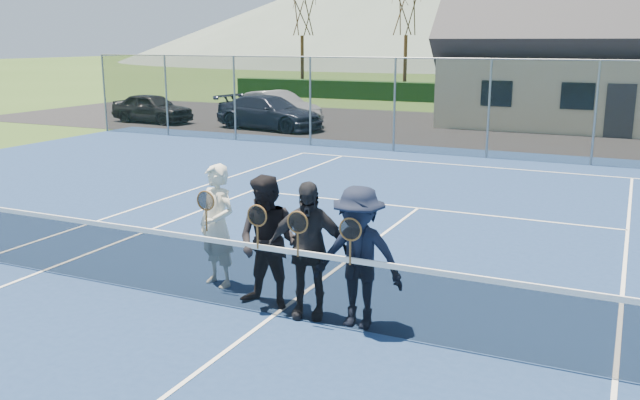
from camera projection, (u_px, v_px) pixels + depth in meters
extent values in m
plane|color=#304D1B|center=(520.00, 133.00, 26.51)|extent=(220.00, 220.00, 0.00)
cube|color=navy|center=(275.00, 316.00, 8.87)|extent=(30.00, 30.00, 0.02)
cube|color=black|center=(421.00, 127.00, 28.16)|extent=(40.00, 12.00, 0.01)
cube|color=black|center=(556.00, 96.00, 36.97)|extent=(40.00, 1.20, 1.10)
cone|color=#57685D|center=(433.00, 3.00, 100.88)|extent=(110.00, 110.00, 18.00)
imported|color=black|center=(152.00, 108.00, 29.68)|extent=(3.88, 1.78, 1.29)
imported|color=#94969C|center=(277.00, 108.00, 29.04)|extent=(4.55, 2.94, 1.42)
imported|color=black|center=(270.00, 113.00, 27.43)|extent=(4.92, 2.58, 1.36)
cube|color=white|center=(475.00, 166.00, 19.35)|extent=(10.97, 0.06, 0.01)
cube|color=white|center=(43.00, 271.00, 10.56)|extent=(0.06, 23.77, 0.01)
cube|color=white|center=(615.00, 380.00, 7.17)|extent=(0.06, 23.77, 0.01)
cube|color=white|center=(418.00, 208.00, 14.51)|extent=(8.23, 0.06, 0.01)
cube|color=white|center=(275.00, 315.00, 8.87)|extent=(0.06, 12.80, 0.01)
cube|color=black|center=(274.00, 282.00, 8.76)|extent=(11.60, 0.02, 0.88)
cube|color=white|center=(274.00, 249.00, 8.66)|extent=(11.60, 0.03, 0.07)
cylinder|color=slate|center=(104.00, 93.00, 26.60)|extent=(0.07, 0.07, 3.00)
cylinder|color=slate|center=(166.00, 96.00, 25.37)|extent=(0.07, 0.07, 3.00)
cylinder|color=slate|center=(235.00, 99.00, 24.14)|extent=(0.07, 0.07, 3.00)
cylinder|color=slate|center=(310.00, 102.00, 22.90)|extent=(0.07, 0.07, 3.00)
cylinder|color=slate|center=(394.00, 106.00, 21.67)|extent=(0.07, 0.07, 3.00)
cylinder|color=slate|center=(489.00, 109.00, 20.43)|extent=(0.07, 0.07, 3.00)
cylinder|color=slate|center=(595.00, 114.00, 19.20)|extent=(0.07, 0.07, 3.00)
cube|color=black|center=(489.00, 109.00, 20.43)|extent=(30.00, 0.03, 3.00)
cylinder|color=slate|center=(492.00, 59.00, 20.09)|extent=(30.00, 0.04, 0.04)
cube|color=beige|center=(637.00, 93.00, 28.08)|extent=(15.00, 8.00, 2.80)
cube|color=#2D2D33|center=(620.00, 111.00, 24.83)|extent=(1.00, 0.06, 2.00)
cube|color=black|center=(496.00, 94.00, 26.56)|extent=(1.20, 0.06, 1.00)
cube|color=black|center=(578.00, 96.00, 25.33)|extent=(1.20, 0.06, 1.00)
cylinder|color=#352113|center=(302.00, 66.00, 44.12)|extent=(0.22, 0.22, 3.85)
cylinder|color=#3D2516|center=(405.00, 67.00, 41.24)|extent=(0.22, 0.22, 3.85)
cylinder|color=#392815|center=(599.00, 71.00, 36.72)|extent=(0.22, 0.22, 3.85)
imported|color=silver|center=(217.00, 226.00, 9.78)|extent=(0.75, 0.60, 1.80)
torus|color=brown|center=(206.00, 201.00, 9.45)|extent=(0.29, 0.02, 0.29)
cylinder|color=black|center=(206.00, 201.00, 9.45)|extent=(0.25, 0.00, 0.25)
cylinder|color=brown|center=(206.00, 220.00, 9.51)|extent=(0.03, 0.03, 0.32)
imported|color=black|center=(268.00, 242.00, 8.98)|extent=(0.89, 0.71, 1.80)
torus|color=brown|center=(257.00, 216.00, 8.64)|extent=(0.29, 0.02, 0.29)
cylinder|color=black|center=(257.00, 216.00, 8.64)|extent=(0.25, 0.00, 0.25)
cylinder|color=brown|center=(258.00, 237.00, 8.71)|extent=(0.03, 0.03, 0.32)
imported|color=black|center=(307.00, 250.00, 8.66)|extent=(1.13, 0.69, 1.80)
torus|color=brown|center=(298.00, 222.00, 8.32)|extent=(0.29, 0.02, 0.29)
cylinder|color=black|center=(298.00, 222.00, 8.32)|extent=(0.25, 0.00, 0.25)
cylinder|color=brown|center=(298.00, 244.00, 8.39)|extent=(0.03, 0.03, 0.32)
imported|color=black|center=(358.00, 258.00, 8.35)|extent=(1.18, 0.70, 1.80)
torus|color=brown|center=(350.00, 229.00, 8.01)|extent=(0.29, 0.02, 0.29)
cylinder|color=black|center=(350.00, 229.00, 8.01)|extent=(0.25, 0.00, 0.25)
cylinder|color=brown|center=(350.00, 252.00, 8.08)|extent=(0.03, 0.03, 0.32)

